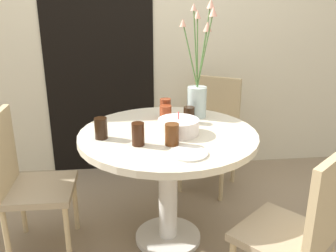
{
  "coord_description": "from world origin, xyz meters",
  "views": [
    {
      "loc": [
        -0.23,
        -2.04,
        1.51
      ],
      "look_at": [
        0.0,
        0.0,
        0.78
      ],
      "focal_mm": 40.0,
      "sensor_mm": 36.0,
      "label": 1
    }
  ],
  "objects_px": {
    "drink_glass_1": "(189,115)",
    "drink_glass_4": "(138,134)",
    "drink_glass_0": "(165,108)",
    "chair_near_front": "(24,177)",
    "drink_glass_5": "(171,134)",
    "chair_right_flank": "(212,128)",
    "drink_glass_2": "(166,114)",
    "chair_far_back": "(301,228)",
    "drink_glass_3": "(101,128)",
    "side_plate": "(189,153)",
    "flower_vase": "(198,84)",
    "birthday_cake": "(178,126)"
  },
  "relations": [
    {
      "from": "drink_glass_0",
      "to": "drink_glass_2",
      "type": "bearing_deg",
      "value": -95.19
    },
    {
      "from": "birthday_cake",
      "to": "flower_vase",
      "type": "distance_m",
      "value": 0.4
    },
    {
      "from": "drink_glass_2",
      "to": "chair_far_back",
      "type": "bearing_deg",
      "value": -57.27
    },
    {
      "from": "flower_vase",
      "to": "side_plate",
      "type": "relative_size",
      "value": 3.76
    },
    {
      "from": "chair_near_front",
      "to": "side_plate",
      "type": "height_order",
      "value": "chair_near_front"
    },
    {
      "from": "birthday_cake",
      "to": "drink_glass_1",
      "type": "xyz_separation_m",
      "value": [
        0.09,
        0.19,
        0.01
      ]
    },
    {
      "from": "birthday_cake",
      "to": "drink_glass_3",
      "type": "bearing_deg",
      "value": -176.34
    },
    {
      "from": "drink_glass_1",
      "to": "chair_right_flank",
      "type": "bearing_deg",
      "value": 63.06
    },
    {
      "from": "chair_far_back",
      "to": "drink_glass_3",
      "type": "relative_size",
      "value": 7.34
    },
    {
      "from": "chair_far_back",
      "to": "drink_glass_5",
      "type": "distance_m",
      "value": 0.78
    },
    {
      "from": "chair_near_front",
      "to": "drink_glass_2",
      "type": "relative_size",
      "value": 8.2
    },
    {
      "from": "chair_near_front",
      "to": "drink_glass_5",
      "type": "distance_m",
      "value": 0.92
    },
    {
      "from": "side_plate",
      "to": "drink_glass_3",
      "type": "xyz_separation_m",
      "value": [
        -0.45,
        0.27,
        0.06
      ]
    },
    {
      "from": "drink_glass_0",
      "to": "drink_glass_1",
      "type": "height_order",
      "value": "drink_glass_0"
    },
    {
      "from": "drink_glass_0",
      "to": "chair_near_front",
      "type": "bearing_deg",
      "value": -163.02
    },
    {
      "from": "birthday_cake",
      "to": "drink_glass_3",
      "type": "xyz_separation_m",
      "value": [
        -0.44,
        -0.03,
        0.02
      ]
    },
    {
      "from": "chair_near_front",
      "to": "flower_vase",
      "type": "relative_size",
      "value": 1.19
    },
    {
      "from": "chair_near_front",
      "to": "drink_glass_4",
      "type": "height_order",
      "value": "chair_near_front"
    },
    {
      "from": "chair_far_back",
      "to": "flower_vase",
      "type": "bearing_deg",
      "value": -111.34
    },
    {
      "from": "drink_glass_0",
      "to": "drink_glass_4",
      "type": "height_order",
      "value": "drink_glass_0"
    },
    {
      "from": "birthday_cake",
      "to": "drink_glass_1",
      "type": "distance_m",
      "value": 0.21
    },
    {
      "from": "chair_right_flank",
      "to": "drink_glass_3",
      "type": "distance_m",
      "value": 1.17
    },
    {
      "from": "chair_near_front",
      "to": "chair_far_back",
      "type": "height_order",
      "value": "same"
    },
    {
      "from": "flower_vase",
      "to": "birthday_cake",
      "type": "bearing_deg",
      "value": -118.65
    },
    {
      "from": "chair_far_back",
      "to": "drink_glass_1",
      "type": "xyz_separation_m",
      "value": [
        -0.4,
        0.82,
        0.3
      ]
    },
    {
      "from": "chair_right_flank",
      "to": "birthday_cake",
      "type": "xyz_separation_m",
      "value": [
        -0.38,
        -0.75,
        0.29
      ]
    },
    {
      "from": "flower_vase",
      "to": "side_plate",
      "type": "bearing_deg",
      "value": -104.65
    },
    {
      "from": "flower_vase",
      "to": "drink_glass_4",
      "type": "distance_m",
      "value": 0.64
    },
    {
      "from": "side_plate",
      "to": "drink_glass_2",
      "type": "relative_size",
      "value": 1.83
    },
    {
      "from": "chair_right_flank",
      "to": "drink_glass_2",
      "type": "height_order",
      "value": "chair_right_flank"
    },
    {
      "from": "drink_glass_0",
      "to": "drink_glass_5",
      "type": "xyz_separation_m",
      "value": [
        -0.02,
        -0.46,
        -0.01
      ]
    },
    {
      "from": "chair_far_back",
      "to": "drink_glass_0",
      "type": "xyz_separation_m",
      "value": [
        -0.53,
        0.93,
        0.31
      ]
    },
    {
      "from": "flower_vase",
      "to": "drink_glass_3",
      "type": "distance_m",
      "value": 0.72
    },
    {
      "from": "drink_glass_1",
      "to": "side_plate",
      "type": "bearing_deg",
      "value": -99.58
    },
    {
      "from": "chair_far_back",
      "to": "drink_glass_0",
      "type": "distance_m",
      "value": 1.11
    },
    {
      "from": "drink_glass_5",
      "to": "chair_near_front",
      "type": "bearing_deg",
      "value": 166.92
    },
    {
      "from": "chair_right_flank",
      "to": "side_plate",
      "type": "distance_m",
      "value": 1.15
    },
    {
      "from": "side_plate",
      "to": "drink_glass_0",
      "type": "bearing_deg",
      "value": 95.21
    },
    {
      "from": "drink_glass_1",
      "to": "drink_glass_2",
      "type": "height_order",
      "value": "drink_glass_2"
    },
    {
      "from": "chair_near_front",
      "to": "drink_glass_0",
      "type": "relative_size",
      "value": 6.83
    },
    {
      "from": "drink_glass_4",
      "to": "drink_glass_1",
      "type": "bearing_deg",
      "value": 45.53
    },
    {
      "from": "drink_glass_5",
      "to": "flower_vase",
      "type": "bearing_deg",
      "value": 63.95
    },
    {
      "from": "chair_near_front",
      "to": "chair_far_back",
      "type": "bearing_deg",
      "value": -114.74
    },
    {
      "from": "drink_glass_1",
      "to": "drink_glass_4",
      "type": "height_order",
      "value": "drink_glass_4"
    },
    {
      "from": "chair_right_flank",
      "to": "chair_far_back",
      "type": "xyz_separation_m",
      "value": [
        0.11,
        -1.38,
        0.0
      ]
    },
    {
      "from": "side_plate",
      "to": "drink_glass_1",
      "type": "bearing_deg",
      "value": 80.42
    },
    {
      "from": "side_plate",
      "to": "drink_glass_4",
      "type": "xyz_separation_m",
      "value": [
        -0.25,
        0.15,
        0.06
      ]
    },
    {
      "from": "drink_glass_0",
      "to": "drink_glass_4",
      "type": "relative_size",
      "value": 1.04
    },
    {
      "from": "drink_glass_3",
      "to": "chair_right_flank",
      "type": "bearing_deg",
      "value": 43.63
    },
    {
      "from": "chair_near_front",
      "to": "drink_glass_2",
      "type": "bearing_deg",
      "value": -77.6
    }
  ]
}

